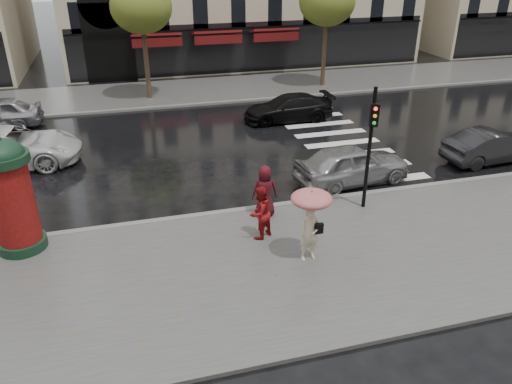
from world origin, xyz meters
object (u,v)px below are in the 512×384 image
object	(u,v)px
woman_umbrella	(311,214)
traffic_light	(371,138)
car_white	(9,147)
woman_red	(260,213)
car_silver	(352,164)
man_burgundy	(265,191)
car_darkgrey	(492,146)
car_black	(288,108)
morris_column	(10,192)

from	to	relation	value
woman_umbrella	traffic_light	bearing A→B (deg)	39.33
woman_umbrella	car_white	bearing A→B (deg)	133.25
traffic_light	car_white	distance (m)	14.59
woman_red	car_silver	world-z (taller)	woman_red
man_burgundy	car_white	size ratio (longest dim) A/B	0.31
man_burgundy	car_silver	bearing A→B (deg)	-148.94
traffic_light	car_darkgrey	size ratio (longest dim) A/B	1.00
car_darkgrey	car_black	distance (m)	9.92
woman_red	morris_column	size ratio (longest dim) A/B	0.44
woman_red	car_black	xyz separation A→B (m)	(4.66, 10.99, -0.30)
car_white	car_black	distance (m)	13.26
morris_column	man_burgundy	bearing A→B (deg)	-0.00
car_silver	car_darkgrey	size ratio (longest dim) A/B	1.07
woman_umbrella	car_darkgrey	size ratio (longest dim) A/B	0.53
morris_column	car_white	bearing A→B (deg)	100.69
car_black	woman_red	bearing A→B (deg)	-22.10
car_silver	car_white	world-z (taller)	car_white
car_darkgrey	car_black	size ratio (longest dim) A/B	0.91
car_darkgrey	woman_umbrella	bearing A→B (deg)	112.67
car_darkgrey	car_white	xyz separation A→B (m)	(-19.48, 5.00, 0.11)
traffic_light	car_silver	world-z (taller)	traffic_light
car_darkgrey	car_black	xyz separation A→B (m)	(-6.46, 7.53, -0.02)
car_silver	man_burgundy	bearing A→B (deg)	107.12
traffic_light	car_darkgrey	xyz separation A→B (m)	(7.13, 2.55, -1.97)
woman_umbrella	car_darkgrey	bearing A→B (deg)	26.25
car_darkgrey	car_black	bearing A→B (deg)	37.05
morris_column	car_silver	size ratio (longest dim) A/B	0.86
car_white	woman_umbrella	bearing A→B (deg)	-131.05
man_burgundy	car_silver	world-z (taller)	man_burgundy
man_burgundy	car_silver	size ratio (longest dim) A/B	0.39
woman_umbrella	morris_column	size ratio (longest dim) A/B	0.57
traffic_light	car_darkgrey	distance (m)	7.83
car_silver	traffic_light	bearing A→B (deg)	158.72
woman_umbrella	car_black	world-z (taller)	woman_umbrella
morris_column	car_white	size ratio (longest dim) A/B	0.67
man_burgundy	car_white	world-z (taller)	man_burgundy
woman_umbrella	car_white	distance (m)	13.72
traffic_light	car_white	world-z (taller)	traffic_light
woman_umbrella	car_white	world-z (taller)	woman_umbrella
woman_red	traffic_light	size ratio (longest dim) A/B	0.41
woman_red	traffic_light	bearing A→B (deg)	160.62
woman_umbrella	car_silver	bearing A→B (deg)	52.81
morris_column	car_darkgrey	distance (m)	18.30
car_white	car_black	bearing A→B (deg)	-73.31
morris_column	car_white	distance (m)	7.37
man_burgundy	car_white	distance (m)	11.42
traffic_light	man_burgundy	bearing A→B (deg)	173.25
woman_red	car_darkgrey	xyz separation A→B (m)	(11.12, 3.46, -0.28)
car_white	car_black	world-z (taller)	car_white
morris_column	car_black	bearing A→B (deg)	39.68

